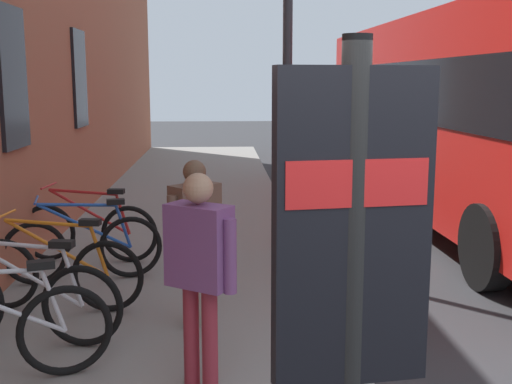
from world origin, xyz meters
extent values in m
plane|color=#2D2D30|center=(6.00, -1.00, 0.00)|extent=(60.00, 60.00, 0.00)
cube|color=gray|center=(8.00, 1.75, 0.06)|extent=(24.00, 3.50, 0.12)
cube|color=black|center=(5.50, 3.48, 2.40)|extent=(0.90, 0.06, 1.60)
cube|color=black|center=(9.00, 3.48, 2.40)|extent=(0.90, 0.06, 1.60)
torus|color=black|center=(2.74, 2.34, 0.48)|extent=(0.28, 0.70, 0.72)
cylinder|color=silver|center=(2.72, 2.42, 0.73)|extent=(0.09, 0.19, 0.51)
cube|color=black|center=(2.70, 2.49, 1.02)|extent=(0.16, 0.22, 0.06)
torus|color=black|center=(3.28, 2.33, 0.48)|extent=(0.17, 0.72, 0.72)
cylinder|color=silver|center=(3.36, 2.82, 0.76)|extent=(0.19, 1.01, 0.58)
cylinder|color=silver|center=(3.37, 2.90, 1.00)|extent=(0.16, 0.85, 0.09)
cylinder|color=silver|center=(3.30, 2.40, 0.73)|extent=(0.06, 0.19, 0.51)
cube|color=black|center=(3.31, 2.48, 1.02)|extent=(0.13, 0.21, 0.06)
torus|color=black|center=(4.25, 3.30, 0.48)|extent=(0.15, 0.72, 0.72)
torus|color=black|center=(4.12, 2.26, 0.48)|extent=(0.15, 0.72, 0.72)
cylinder|color=orange|center=(4.18, 2.76, 0.76)|extent=(0.16, 1.01, 0.58)
cylinder|color=orange|center=(4.19, 2.83, 1.00)|extent=(0.14, 0.85, 0.09)
cylinder|color=orange|center=(4.13, 2.33, 0.73)|extent=(0.06, 0.19, 0.51)
cube|color=black|center=(4.14, 2.41, 1.02)|extent=(0.12, 0.21, 0.06)
cylinder|color=orange|center=(4.24, 3.25, 1.08)|extent=(0.48, 0.08, 0.02)
torus|color=black|center=(5.02, 3.21, 0.48)|extent=(0.20, 0.72, 0.72)
torus|color=black|center=(5.23, 2.19, 0.48)|extent=(0.20, 0.72, 0.72)
cylinder|color=#1E4CA5|center=(5.13, 2.68, 0.76)|extent=(0.24, 1.00, 0.58)
cylinder|color=#1E4CA5|center=(5.11, 2.75, 1.00)|extent=(0.21, 0.84, 0.09)
cylinder|color=#1E4CA5|center=(5.22, 2.26, 0.73)|extent=(0.07, 0.19, 0.51)
cube|color=black|center=(5.20, 2.33, 1.02)|extent=(0.14, 0.22, 0.06)
cylinder|color=#1E4CA5|center=(5.03, 3.17, 1.08)|extent=(0.48, 0.12, 0.02)
torus|color=black|center=(6.01, 3.33, 0.48)|extent=(0.15, 0.72, 0.72)
torus|color=black|center=(5.88, 2.29, 0.48)|extent=(0.15, 0.72, 0.72)
cylinder|color=#B21E1E|center=(5.94, 2.78, 0.76)|extent=(0.16, 1.01, 0.58)
cylinder|color=#B21E1E|center=(5.95, 2.86, 1.00)|extent=(0.14, 0.85, 0.09)
cylinder|color=#B21E1E|center=(5.89, 2.36, 0.73)|extent=(0.06, 0.19, 0.51)
cube|color=black|center=(5.90, 2.44, 1.02)|extent=(0.12, 0.21, 0.06)
cylinder|color=#B21E1E|center=(6.00, 3.28, 1.08)|extent=(0.48, 0.08, 0.02)
cylinder|color=black|center=(0.12, 0.70, 1.32)|extent=(0.10, 0.10, 2.40)
cube|color=black|center=(0.12, 0.70, 1.87)|extent=(0.16, 0.56, 1.10)
cube|color=red|center=(0.12, 0.70, 2.03)|extent=(0.16, 0.50, 0.16)
cube|color=red|center=(8.31, -3.00, 1.85)|extent=(10.54, 2.69, 3.00)
cube|color=black|center=(8.31, -3.00, 2.21)|extent=(10.33, 2.72, 0.90)
cylinder|color=black|center=(4.93, -1.86, 0.50)|extent=(1.00, 0.27, 1.00)
cylinder|color=black|center=(11.69, -4.14, 0.50)|extent=(1.00, 0.27, 1.00)
cylinder|color=black|center=(11.65, -1.74, 0.50)|extent=(1.00, 0.27, 1.00)
cylinder|color=maroon|center=(2.40, 1.23, 0.52)|extent=(0.12, 0.12, 0.79)
cylinder|color=maroon|center=(2.49, 1.37, 0.52)|extent=(0.12, 0.12, 0.79)
cube|color=#723F72|center=(2.44, 1.30, 1.21)|extent=(0.45, 0.51, 0.60)
sphere|color=tan|center=(2.44, 1.30, 1.63)|extent=(0.22, 0.22, 0.22)
cylinder|color=#723F72|center=(2.30, 1.09, 1.17)|extent=(0.09, 0.09, 0.53)
cylinder|color=#723F72|center=(2.59, 1.52, 1.17)|extent=(0.09, 0.09, 0.53)
cylinder|color=#B2A599|center=(3.72, 1.32, 0.50)|extent=(0.11, 0.11, 0.77)
cylinder|color=#B2A599|center=(3.62, 1.44, 0.50)|extent=(0.11, 0.11, 0.77)
cube|color=brown|center=(3.67, 1.38, 1.17)|extent=(0.46, 0.48, 0.57)
sphere|color=brown|center=(3.67, 1.38, 1.57)|extent=(0.21, 0.21, 0.21)
cylinder|color=brown|center=(3.83, 1.18, 1.14)|extent=(0.09, 0.09, 0.51)
cylinder|color=brown|center=(3.50, 1.57, 1.14)|extent=(0.09, 0.09, 0.51)
cylinder|color=#333338|center=(6.10, 0.30, 2.52)|extent=(0.12, 0.12, 4.80)
camera|label=1|loc=(-1.98, 1.15, 2.37)|focal=44.95mm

